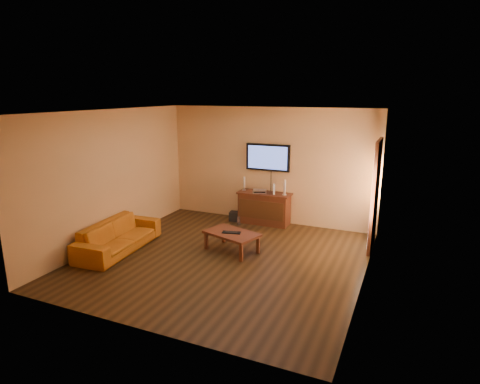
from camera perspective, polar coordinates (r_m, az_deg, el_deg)
The scene contains 14 objects.
ground_plane at distance 7.59m, azimuth -2.35°, elevation -9.45°, with size 5.00×5.00×0.00m, color black.
room_walls at distance 7.65m, azimuth -0.43°, elevation 3.97°, with size 5.00×5.00×5.00m.
french_door at distance 8.22m, azimuth 18.63°, elevation -0.61°, with size 0.07×1.02×2.22m.
media_console at distance 9.43m, azimuth 3.46°, elevation -2.29°, with size 1.24×0.47×0.75m.
television at distance 9.36m, azimuth 3.98°, elevation 4.93°, with size 1.06×0.08×0.63m.
coffee_table at distance 7.80m, azimuth -1.18°, elevation -6.11°, with size 1.17×0.90×0.39m.
sofa at distance 8.22m, azimuth -16.94°, elevation -5.36°, with size 1.95×0.57×0.76m, color #B25F13.
speaker_left at distance 9.52m, azimuth 0.60°, elevation 1.13°, with size 0.09×0.09×0.33m.
speaker_right at distance 9.13m, azimuth 6.37°, elevation 0.57°, with size 0.10×0.10×0.35m.
av_receiver at distance 9.32m, azimuth 2.83°, elevation 0.11°, with size 0.31×0.22×0.07m, color silver.
game_console at distance 9.22m, azimuth 4.86°, elevation 0.40°, with size 0.04×0.16×0.22m, color white.
subwoofer at distance 9.70m, azimuth -0.78°, elevation -3.45°, with size 0.22×0.22×0.22m, color black.
bottle at distance 9.39m, azimuth -0.21°, elevation -4.12°, with size 0.07×0.07×0.21m.
keyboard at distance 7.75m, azimuth -1.23°, elevation -5.76°, with size 0.38×0.21×0.02m.
Camera 1 is at (3.06, -6.25, 3.02)m, focal length 30.00 mm.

